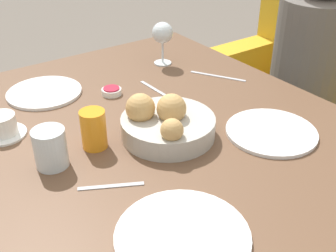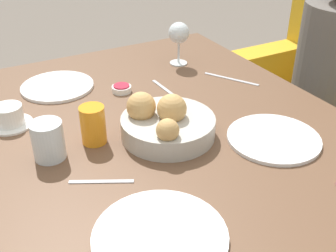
% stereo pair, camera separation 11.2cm
% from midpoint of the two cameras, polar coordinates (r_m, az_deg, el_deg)
% --- Properties ---
extents(dining_table, '(1.24, 1.02, 0.78)m').
position_cam_midpoint_polar(dining_table, '(1.24, -3.91, -3.82)').
color(dining_table, brown).
rests_on(dining_table, ground_plane).
extents(seated_person, '(0.32, 0.42, 1.20)m').
position_cam_midpoint_polar(seated_person, '(1.94, 16.29, 3.29)').
color(seated_person, '#23232D').
rests_on(seated_person, ground_plane).
extents(bread_basket, '(0.25, 0.25, 0.12)m').
position_cam_midpoint_polar(bread_basket, '(1.11, -3.20, 0.31)').
color(bread_basket, '#B2ADA3').
rests_on(bread_basket, dining_table).
extents(plate_near_left, '(0.24, 0.24, 0.01)m').
position_cam_midpoint_polar(plate_near_left, '(1.42, -18.60, 4.28)').
color(plate_near_left, white).
rests_on(plate_near_left, dining_table).
extents(plate_near_right, '(0.27, 0.27, 0.01)m').
position_cam_midpoint_polar(plate_near_right, '(0.84, -1.96, -14.78)').
color(plate_near_right, white).
rests_on(plate_near_right, dining_table).
extents(plate_far_center, '(0.25, 0.25, 0.01)m').
position_cam_midpoint_polar(plate_far_center, '(1.16, 11.17, -0.86)').
color(plate_far_center, white).
rests_on(plate_far_center, dining_table).
extents(juice_glass, '(0.07, 0.07, 0.10)m').
position_cam_midpoint_polar(juice_glass, '(1.08, -12.87, -0.62)').
color(juice_glass, orange).
rests_on(juice_glass, dining_table).
extents(water_tumbler, '(0.08, 0.08, 0.10)m').
position_cam_midpoint_polar(water_tumbler, '(1.05, -18.63, -2.95)').
color(water_tumbler, silver).
rests_on(water_tumbler, dining_table).
extents(wine_glass, '(0.08, 0.08, 0.16)m').
position_cam_midpoint_polar(wine_glass, '(1.54, -2.87, 12.27)').
color(wine_glass, silver).
rests_on(wine_glass, dining_table).
extents(coffee_cup, '(0.12, 0.12, 0.06)m').
position_cam_midpoint_polar(coffee_cup, '(1.22, -24.05, -0.14)').
color(coffee_cup, white).
rests_on(coffee_cup, dining_table).
extents(jam_bowl_berry, '(0.06, 0.06, 0.02)m').
position_cam_midpoint_polar(jam_bowl_berry, '(1.36, -10.00, 4.61)').
color(jam_bowl_berry, white).
rests_on(jam_bowl_berry, dining_table).
extents(fork_silver, '(0.20, 0.02, 0.00)m').
position_cam_midpoint_polar(fork_silver, '(1.36, -3.60, 4.59)').
color(fork_silver, '#B7B7BC').
rests_on(fork_silver, dining_table).
extents(knife_silver, '(0.18, 0.11, 0.00)m').
position_cam_midpoint_polar(knife_silver, '(1.47, 4.60, 6.68)').
color(knife_silver, '#B7B7BC').
rests_on(knife_silver, dining_table).
extents(spoon_coffee, '(0.08, 0.14, 0.00)m').
position_cam_midpoint_polar(spoon_coffee, '(0.97, -11.03, -8.12)').
color(spoon_coffee, '#B7B7BC').
rests_on(spoon_coffee, dining_table).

